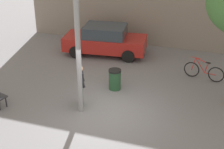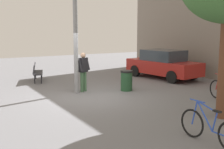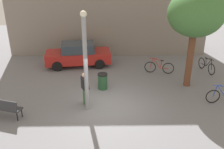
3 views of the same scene
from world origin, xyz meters
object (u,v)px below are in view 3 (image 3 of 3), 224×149
Objects in this scene: plaza_tree at (196,14)px; lamppost at (85,60)px; parked_car_red at (78,54)px; bicycle_red at (159,67)px; park_bench at (3,107)px; trash_bin at (103,81)px; person_by_lamppost at (85,87)px; bicycle_blue at (224,96)px; bicycle_black at (207,66)px.

lamppost is at bearing -155.84° from plaza_tree.
plaza_tree is 1.19× the size of parked_car_red.
lamppost is 6.21m from bicycle_red.
park_bench is at bearing -169.67° from lamppost.
plaza_tree reaches higher than trash_bin.
person_by_lamppost is 6.71m from bicycle_blue.
lamppost is at bearing -148.56° from bicycle_black.
park_bench is at bearing -161.14° from plaza_tree.
person_by_lamppost is 3.64m from park_bench.
trash_bin is at bearing 164.70° from bicycle_blue.
parked_car_red reaches higher than park_bench.
bicycle_blue is (10.15, 1.11, -0.16)m from park_bench.
plaza_tree is 2.87× the size of bicycle_blue.
bicycle_black is 6.90m from trash_bin.
lamppost is 2.53× the size of bicycle_black.
bicycle_red is 4.44m from bicycle_blue.
bicycle_blue reaches higher than park_bench.
bicycle_black is (7.17, 4.39, -2.03)m from lamppost.
plaza_tree is (5.36, 2.40, 1.53)m from lamppost.
bicycle_red is at bearing 31.41° from trash_bin.
person_by_lamppost reaches higher than park_bench.
bicycle_red is at bearing -176.06° from bicycle_black.
bicycle_black is 2.01× the size of trash_bin.
park_bench is at bearing -173.77° from bicycle_blue.
bicycle_black is at bearing 25.09° from park_bench.
bicycle_black and bicycle_red have the same top height.
park_bench is at bearing -112.57° from parked_car_red.
lamppost is at bearing -176.04° from bicycle_blue.
bicycle_blue is (6.69, 0.07, -0.58)m from person_by_lamppost.
parked_car_red is (-8.17, 1.20, 0.39)m from bicycle_black.
bicycle_black is 1.00× the size of bicycle_red.
trash_bin is at bearing 32.51° from park_bench.
bicycle_red is 0.41× the size of parked_car_red.
bicycle_red is at bearing 123.13° from bicycle_blue.
person_by_lamppost reaches higher than parked_car_red.
trash_bin is (-4.68, -0.34, -3.50)m from plaza_tree.
bicycle_black is 8.27m from parked_car_red.
parked_car_red is (-6.36, 3.18, -3.17)m from plaza_tree.
lamppost reaches higher than bicycle_black.
park_bench is 10.05m from plaza_tree.
trash_bin is at bearing 64.58° from person_by_lamppost.
park_bench reaches higher than trash_bin.
park_bench is at bearing -147.49° from trash_bin.
lamppost is at bearing -71.38° from person_by_lamppost.
parked_car_red is at bearing 99.55° from person_by_lamppost.
parked_car_red is 4.94× the size of trash_bin.
bicycle_blue is at bearing -98.88° from bicycle_black.
bicycle_red is 5.34m from parked_car_red.
park_bench is 1.88× the size of trash_bin.
plaza_tree is at bearing 24.16° from lamppost.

